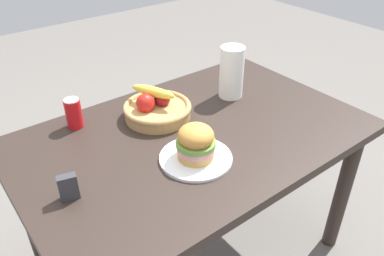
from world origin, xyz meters
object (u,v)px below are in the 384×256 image
at_px(sandwich, 196,142).
at_px(napkin_holder, 68,187).
at_px(paper_towel_roll, 232,72).
at_px(plate, 196,158).
at_px(soda_can, 74,113).
at_px(fruit_basket, 157,108).

relative_size(sandwich, napkin_holder, 1.59).
height_order(paper_towel_roll, napkin_holder, paper_towel_roll).
xyz_separation_m(plate, paper_towel_roll, (0.43, 0.29, 0.11)).
relative_size(soda_can, paper_towel_roll, 0.53).
distance_m(soda_can, fruit_basket, 0.34).
relative_size(paper_towel_roll, napkin_holder, 2.67).
relative_size(soda_can, fruit_basket, 0.43).
relative_size(plate, napkin_holder, 2.97).
relative_size(soda_can, napkin_holder, 1.40).
relative_size(fruit_basket, napkin_holder, 3.22).
bearing_deg(napkin_holder, soda_can, 78.98).
bearing_deg(napkin_holder, sandwich, 3.56).
bearing_deg(fruit_basket, napkin_holder, -153.36).
bearing_deg(sandwich, paper_towel_roll, 33.54).
height_order(plate, sandwich, sandwich).
height_order(plate, fruit_basket, fruit_basket).
bearing_deg(fruit_basket, soda_can, 155.12).
bearing_deg(plate, paper_towel_roll, 33.54).
bearing_deg(napkin_holder, paper_towel_roll, 27.62).
distance_m(plate, paper_towel_roll, 0.53).
xyz_separation_m(soda_can, paper_towel_roll, (0.69, -0.19, 0.06)).
xyz_separation_m(sandwich, napkin_holder, (-0.44, 0.09, -0.03)).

